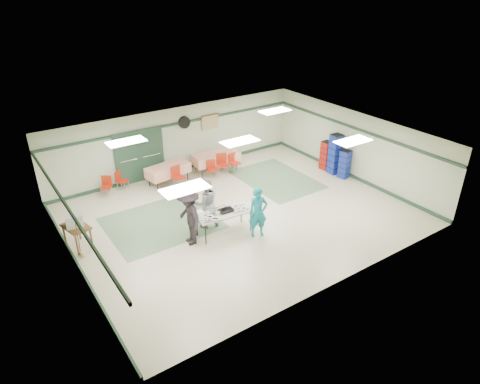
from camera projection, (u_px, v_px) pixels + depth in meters
floor at (240, 214)px, 14.79m from camera, size 11.00×11.00×0.00m
ceiling at (240, 141)px, 13.55m from camera, size 11.00×11.00×0.00m
wall_back at (178, 140)px, 17.48m from camera, size 11.00×0.00×11.00m
wall_front at (339, 242)px, 10.86m from camera, size 11.00×0.00×11.00m
wall_left at (70, 229)px, 11.42m from camera, size 0.00×9.00×9.00m
wall_right at (355, 145)px, 16.92m from camera, size 0.00×9.00×9.00m
trim_back at (177, 124)px, 17.14m from camera, size 11.00×0.06×0.10m
baseboard_back at (181, 169)px, 18.05m from camera, size 11.00×0.06×0.12m
trim_left at (66, 206)px, 11.12m from camera, size 0.06×9.00×0.10m
baseboard_left at (79, 267)px, 12.03m from camera, size 0.06×9.00×0.12m
trim_right at (356, 129)px, 16.58m from camera, size 0.06×9.00×0.10m
baseboard_right at (350, 175)px, 17.49m from camera, size 0.06×9.00×0.12m
green_patch_a at (161, 223)px, 14.28m from camera, size 3.50×3.00×0.01m
green_patch_b at (276, 179)px, 17.29m from camera, size 2.50×3.50×0.01m
double_door_left at (128, 159)px, 16.47m from camera, size 0.90×0.06×2.10m
double_door_right at (151, 154)px, 16.95m from camera, size 0.90×0.06×2.10m
door_frame at (140, 156)px, 16.69m from camera, size 2.00×0.03×2.15m
wall_fan at (184, 122)px, 17.26m from camera, size 0.50×0.10×0.50m
scroll_banner at (210, 122)px, 17.95m from camera, size 0.80×0.02×0.60m
serving_table at (224, 213)px, 13.41m from camera, size 1.90×0.88×0.76m
sheet_tray_right at (238, 209)px, 13.57m from camera, size 0.56×0.44×0.02m
sheet_tray_mid at (220, 211)px, 13.46m from camera, size 0.61×0.48×0.02m
sheet_tray_left at (208, 219)px, 13.00m from camera, size 0.65×0.51×0.02m
baking_pan at (226, 210)px, 13.42m from camera, size 0.47×0.32×0.08m
foam_box_stack at (199, 215)px, 12.95m from camera, size 0.25×0.23×0.27m
volunteer_teal at (258, 212)px, 13.25m from camera, size 0.70×0.57×1.65m
volunteer_grey at (206, 203)px, 13.74m from camera, size 0.95×0.81×1.70m
volunteer_dark at (189, 217)px, 12.82m from camera, size 0.80×1.26×1.85m
dining_table_a at (216, 158)px, 17.83m from camera, size 2.00×1.03×0.77m
dining_table_b at (168, 170)px, 16.73m from camera, size 1.81×1.02×0.77m
chair_a at (222, 162)px, 17.38m from camera, size 0.56×0.56×0.93m
chair_b at (212, 167)px, 17.17m from camera, size 0.43×0.43×0.78m
chair_c at (234, 161)px, 17.69m from camera, size 0.43×0.43×0.82m
chair_d at (177, 175)px, 16.39m from camera, size 0.48×0.48×0.89m
chair_loose_a at (120, 179)px, 16.19m from camera, size 0.53×0.53×0.80m
chair_loose_b at (106, 184)px, 15.78m from camera, size 0.51×0.51×0.80m
crate_stack_blue_a at (345, 164)px, 17.16m from camera, size 0.42×0.42×1.18m
crate_stack_red at (326, 155)px, 17.93m from camera, size 0.41×0.41×1.23m
crate_stack_blue_b at (335, 154)px, 17.45m from camera, size 0.46×0.46×1.68m
printer_table at (76, 229)px, 12.74m from camera, size 0.77×1.01×0.74m
office_printer at (74, 220)px, 12.63m from camera, size 0.56×0.51×0.39m
broom at (78, 236)px, 12.34m from camera, size 0.07×0.22×1.32m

